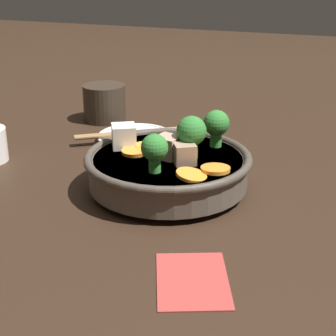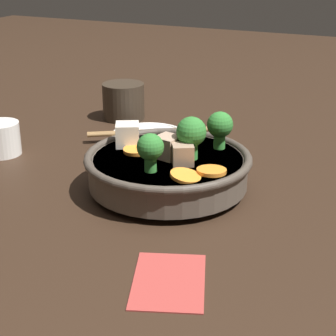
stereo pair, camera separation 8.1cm
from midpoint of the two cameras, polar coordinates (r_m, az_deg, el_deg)
name	(u,v)px [view 1 (the left image)]	position (r m, az deg, el deg)	size (l,w,h in m)	color
ground_plane	(168,190)	(0.82, -2.82, -2.29)	(3.00, 3.00, 0.00)	black
stirfry_bowl	(169,165)	(0.81, -2.79, 0.21)	(0.24, 0.24, 0.11)	#51473D
side_saucer	(135,138)	(1.02, -5.60, 3.05)	(0.14, 0.14, 0.01)	white
dark_mug	(105,103)	(1.14, -8.48, 6.57)	(0.11, 0.08, 0.07)	#33281E
napkin	(193,280)	(0.61, -1.32, -11.38)	(0.13, 0.11, 0.00)	#A33833
chopsticks_pair	(135,133)	(1.01, -5.62, 3.56)	(0.13, 0.19, 0.01)	olive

